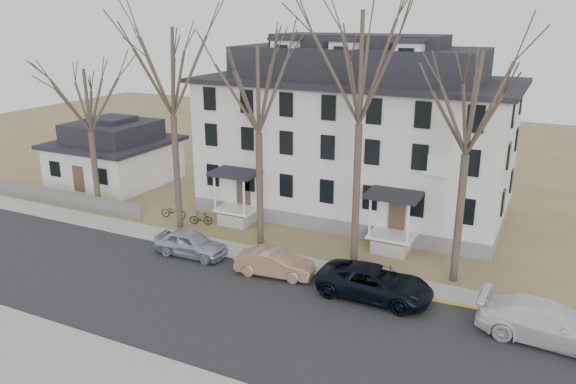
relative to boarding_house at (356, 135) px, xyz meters
The scene contains 19 objects.
ground 18.85m from the boarding_house, 83.64° to the right, with size 120.00×120.00×0.00m, color olive.
main_road 16.96m from the boarding_house, 82.85° to the right, with size 120.00×10.00×0.04m, color #27272A.
far_sidewalk 11.49m from the boarding_house, 78.64° to the right, with size 120.00×2.00×0.08m, color #A09F97.
near_sidewalk_left 24.33m from the boarding_house, 104.65° to the right, with size 20.00×5.00×0.08m, color #A09F97.
yellow_curb 13.99m from the boarding_house, 57.18° to the right, with size 14.00×0.25×0.06m, color gold.
boarding_house is the anchor object (origin of this frame).
small_house 20.34m from the boarding_house, behind, with size 8.70×8.70×5.00m.
fence 21.48m from the boarding_house, 156.01° to the right, with size 14.00×0.06×1.20m, color gray.
tree_far_left 13.12m from the boarding_house, 137.82° to the right, with size 8.40×8.40×13.72m.
tree_mid_left 9.66m from the boarding_house, 110.20° to the right, with size 7.80×7.80×12.74m.
tree_center 10.39m from the boarding_house, 69.80° to the right, with size 9.00×9.00×14.70m.
tree_mid_right 12.51m from the boarding_house, 43.81° to the right, with size 7.80×7.80×12.74m.
tree_bungalow 18.17m from the boarding_house, 152.99° to the right, with size 6.60×6.60×10.78m.
car_silver 13.74m from the boarding_house, 115.81° to the right, with size 1.74×4.33×1.48m, color #A5AABC.
car_tan 12.68m from the boarding_house, 90.63° to the right, with size 1.46×4.19×1.38m, color #9D735D.
car_navy 13.77m from the boarding_house, 65.57° to the right, with size 2.60×5.63×1.57m, color black.
car_white 18.52m from the boarding_house, 43.06° to the right, with size 2.36×5.80×1.68m, color white.
bicycle_left 13.45m from the boarding_house, 145.68° to the right, with size 0.62×1.78×0.94m, color black.
bicycle_right 11.85m from the boarding_house, 137.50° to the right, with size 0.43×1.53×0.92m, color black.
Camera 1 is at (10.44, -17.85, 13.30)m, focal length 35.00 mm.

